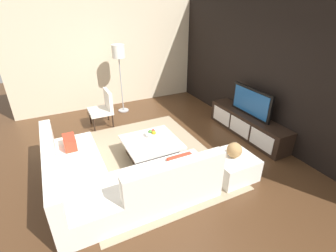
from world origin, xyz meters
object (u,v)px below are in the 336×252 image
at_px(floor_lamp, 119,56).
at_px(fruit_bowl, 152,134).
at_px(coffee_table, 152,149).
at_px(accent_chair_near, 104,106).
at_px(media_console, 247,125).
at_px(sectional_couch, 111,178).
at_px(decorative_ball, 234,150).
at_px(television, 251,102).
at_px(ottoman, 232,166).

height_order(floor_lamp, fruit_bowl, floor_lamp).
xyz_separation_m(coffee_table, accent_chair_near, (-1.83, -0.46, 0.29)).
height_order(media_console, floor_lamp, floor_lamp).
height_order(sectional_couch, decorative_ball, sectional_couch).
bearing_deg(floor_lamp, television, 39.47).
relative_size(sectional_couch, floor_lamp, 1.35).
bearing_deg(ottoman, sectional_couch, -104.33).
xyz_separation_m(accent_chair_near, floor_lamp, (-0.64, 0.64, 1.02)).
relative_size(floor_lamp, ottoman, 2.54).
bearing_deg(decorative_ball, sectional_couch, -104.33).
height_order(accent_chair_near, floor_lamp, floor_lamp).
xyz_separation_m(sectional_couch, ottoman, (0.51, 1.99, -0.08)).
xyz_separation_m(coffee_table, fruit_bowl, (-0.18, 0.10, 0.22)).
distance_m(floor_lamp, fruit_bowl, 2.53).
height_order(accent_chair_near, fruit_bowl, accent_chair_near).
height_order(television, decorative_ball, television).
bearing_deg(decorative_ball, accent_chair_near, -153.03).
relative_size(media_console, ottoman, 3.03).
xyz_separation_m(accent_chair_near, ottoman, (2.95, 1.50, -0.29)).
height_order(media_console, fruit_bowl, fruit_bowl).
distance_m(media_console, floor_lamp, 3.55).
relative_size(television, ottoman, 1.60).
bearing_deg(ottoman, accent_chair_near, -153.03).
bearing_deg(sectional_couch, decorative_ball, 75.67).
bearing_deg(media_console, floor_lamp, -140.53).
height_order(accent_chair_near, ottoman, accent_chair_near).
bearing_deg(decorative_ball, floor_lamp, -166.59).
bearing_deg(sectional_couch, fruit_bowl, 126.97).
relative_size(media_console, fruit_bowl, 7.57).
relative_size(coffee_table, floor_lamp, 0.57).
height_order(media_console, accent_chair_near, accent_chair_near).
bearing_deg(fruit_bowl, accent_chair_near, -161.21).
xyz_separation_m(media_console, fruit_bowl, (-0.28, -2.20, 0.18)).
height_order(coffee_table, ottoman, ottoman).
xyz_separation_m(television, coffee_table, (-0.10, -2.30, -0.60)).
bearing_deg(decorative_ball, fruit_bowl, -144.13).
xyz_separation_m(floor_lamp, ottoman, (3.59, 0.85, -1.31)).
bearing_deg(floor_lamp, fruit_bowl, -2.10).
distance_m(television, fruit_bowl, 2.25).
height_order(coffee_table, accent_chair_near, accent_chair_near).
height_order(sectional_couch, floor_lamp, floor_lamp).
distance_m(media_console, television, 0.55).
relative_size(sectional_couch, decorative_ball, 9.26).
bearing_deg(floor_lamp, sectional_couch, -20.23).
relative_size(media_console, coffee_table, 2.11).
xyz_separation_m(media_console, television, (0.00, 0.00, 0.55)).
relative_size(television, sectional_couch, 0.47).
height_order(television, fruit_bowl, television).
distance_m(sectional_couch, floor_lamp, 3.50).
relative_size(accent_chair_near, decorative_ball, 3.36).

